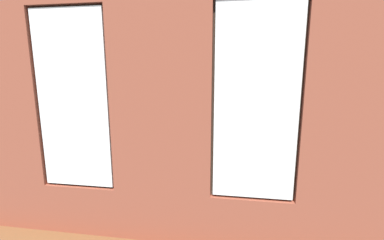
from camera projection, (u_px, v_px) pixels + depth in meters
ground_plane at (194, 166)px, 6.15m from camera, size 6.28×6.41×0.10m
brick_wall_with_windows at (161, 133)px, 3.13m from camera, size 5.68×0.30×3.01m
white_wall_right at (77, 100)px, 6.08m from camera, size 0.10×5.41×3.01m
couch_by_window at (149, 191)px, 4.02m from camera, size 1.89×0.87×0.80m
couch_left at (288, 155)px, 5.76m from camera, size 0.99×1.76×0.80m
coffee_table at (194, 151)px, 5.83m from camera, size 1.30×0.82×0.46m
cup_ceramic at (211, 145)px, 5.90m from camera, size 0.08×0.08×0.09m
candle_jar at (198, 148)px, 5.68m from camera, size 0.08×0.08×0.10m
table_plant_small at (176, 145)px, 5.74m from camera, size 0.12×0.12×0.19m
remote_black at (188, 146)px, 5.94m from camera, size 0.17×0.14×0.02m
media_console at (90, 152)px, 6.18m from camera, size 1.30×0.42×0.52m
tv_flatscreen at (88, 126)px, 6.06m from camera, size 1.09×0.20×0.76m
papasan_chair at (172, 125)px, 8.35m from camera, size 1.16×1.16×0.71m
potted_plant_corner_near_left at (279, 121)px, 7.80m from camera, size 1.07×1.22×1.14m
potted_plant_corner_far_left at (336, 199)px, 3.50m from camera, size 0.84×0.93×1.15m
potted_plant_between_couches at (239, 176)px, 3.80m from camera, size 0.78×0.89×1.14m
potted_plant_mid_room_small at (230, 140)px, 7.04m from camera, size 0.27×0.27×0.49m
potted_plant_near_tv at (85, 156)px, 4.97m from camera, size 0.48×0.48×0.83m
potted_plant_by_left_couch at (263, 137)px, 7.07m from camera, size 0.32×0.32×0.58m
potted_plant_foreground_right at (138, 124)px, 8.46m from camera, size 0.81×0.77×1.11m
potted_plant_beside_window_right at (66, 169)px, 4.07m from camera, size 0.71×0.82×1.32m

